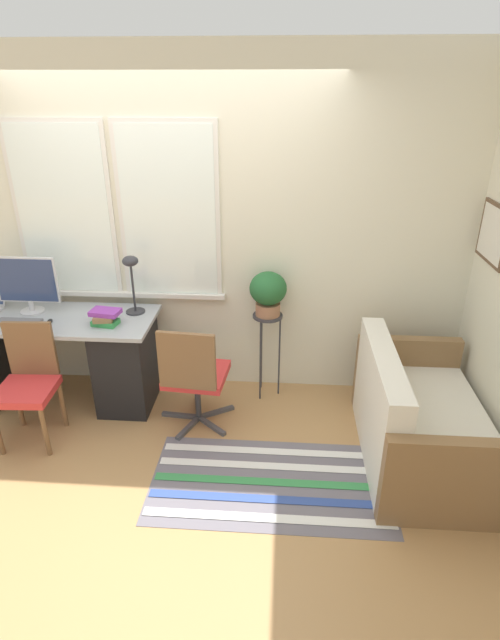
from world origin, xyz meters
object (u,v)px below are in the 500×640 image
at_px(monitor, 27,283).
at_px(desk_lamp, 131,272).
at_px(desk_chair_wooden, 28,381).
at_px(couch_loveseat, 417,424).
at_px(plant_stand, 267,327).
at_px(potted_plant, 268,291).
at_px(book_stack, 105,317).
at_px(mouse, 50,321).
at_px(keyboard, 18,323).
at_px(office_chair_swivel, 194,375).

relative_size(monitor, desk_lamp, 1.05).
bearing_deg(desk_lamp, desk_chair_wooden, -136.02).
height_order(monitor, couch_loveseat, monitor).
xyz_separation_m(desk_chair_wooden, plant_stand, (1.70, 0.68, 0.17)).
bearing_deg(monitor, potted_plant, 3.31).
distance_m(desk_chair_wooden, couch_loveseat, 2.78).
bearing_deg(desk_chair_wooden, potted_plant, 18.68).
relative_size(monitor, book_stack, 2.10).
relative_size(mouse, plant_stand, 0.08).
relative_size(desk_lamp, couch_loveseat, 0.35).
height_order(desk_lamp, couch_loveseat, desk_lamp).
height_order(mouse, plant_stand, mouse).
bearing_deg(desk_lamp, mouse, -157.65).
bearing_deg(desk_lamp, monitor, -176.20).
distance_m(keyboard, desk_lamp, 0.94).
distance_m(keyboard, office_chair_swivel, 1.41).
height_order(book_stack, plant_stand, book_stack).
height_order(couch_loveseat, plant_stand, couch_loveseat).
bearing_deg(mouse, office_chair_swivel, -9.14).
relative_size(keyboard, couch_loveseat, 0.25).
bearing_deg(book_stack, mouse, -179.06).
relative_size(keyboard, plant_stand, 0.45).
bearing_deg(couch_loveseat, potted_plant, 55.94).
distance_m(book_stack, potted_plant, 1.26).
height_order(monitor, desk_chair_wooden, monitor).
relative_size(monitor, couch_loveseat, 0.37).
xyz_separation_m(couch_loveseat, potted_plant, (-1.07, 0.72, 0.66)).
height_order(keyboard, book_stack, book_stack).
bearing_deg(monitor, keyboard, -93.15).
relative_size(monitor, desk_chair_wooden, 0.56).
xyz_separation_m(keyboard, couch_loveseat, (2.96, -0.40, -0.49)).
xyz_separation_m(book_stack, potted_plant, (1.22, 0.29, 0.13)).
bearing_deg(keyboard, book_stack, 2.97).
height_order(keyboard, potted_plant, potted_plant).
bearing_deg(book_stack, couch_loveseat, -10.67).
distance_m(couch_loveseat, plant_stand, 1.34).
height_order(plant_stand, potted_plant, potted_plant).
xyz_separation_m(mouse, plant_stand, (1.65, 0.30, -0.14)).
xyz_separation_m(desk_chair_wooden, potted_plant, (1.70, 0.68, 0.48)).
bearing_deg(plant_stand, potted_plant, 45.00).
distance_m(monitor, book_stack, 0.71).
distance_m(desk_chair_wooden, plant_stand, 1.84).
bearing_deg(couch_loveseat, keyboard, 82.37).
height_order(monitor, desk_lamp, desk_lamp).
distance_m(mouse, book_stack, 0.44).
distance_m(book_stack, office_chair_swivel, 0.81).
height_order(mouse, potted_plant, potted_plant).
bearing_deg(monitor, mouse, -39.88).
bearing_deg(desk_chair_wooden, office_chair_swivel, 6.45).
relative_size(keyboard, desk_chair_wooden, 0.39).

